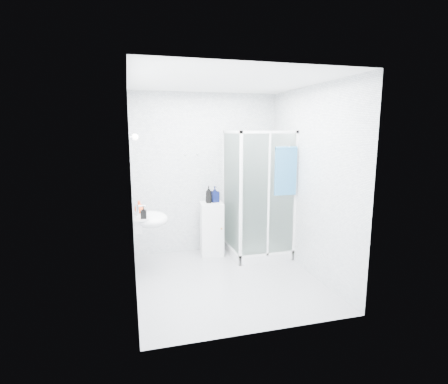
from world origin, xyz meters
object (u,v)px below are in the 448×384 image
object	(u,v)px
shower_enclosure	(254,229)
storage_cabinet	(212,229)
soap_dispenser_orange	(139,207)
shampoo_bottle_b	(215,194)
wall_basin	(149,220)
hand_towel	(286,170)
shampoo_bottle_a	(209,195)
soap_dispenser_black	(144,212)

from	to	relation	value
shower_enclosure	storage_cabinet	xyz separation A→B (m)	(-0.64, 0.26, -0.02)
soap_dispenser_orange	shampoo_bottle_b	bearing A→B (deg)	20.47
wall_basin	soap_dispenser_orange	bearing A→B (deg)	125.71
shampoo_bottle_b	hand_towel	bearing A→B (deg)	-38.12
shampoo_bottle_a	soap_dispenser_orange	world-z (taller)	shampoo_bottle_a
shampoo_bottle_a	shampoo_bottle_b	size ratio (longest dim) A/B	1.06
hand_towel	shampoo_bottle_a	bearing A→B (deg)	146.78
shower_enclosure	shampoo_bottle_b	world-z (taller)	shower_enclosure
storage_cabinet	shampoo_bottle_a	size ratio (longest dim) A/B	3.13
wall_basin	storage_cabinet	world-z (taller)	wall_basin
shampoo_bottle_b	storage_cabinet	bearing A→B (deg)	-144.56
storage_cabinet	shampoo_bottle_a	world-z (taller)	shampoo_bottle_a
wall_basin	shampoo_bottle_a	world-z (taller)	shampoo_bottle_a
wall_basin	hand_towel	size ratio (longest dim) A/B	0.78
shower_enclosure	storage_cabinet	size ratio (longest dim) A/B	2.33
wall_basin	storage_cabinet	size ratio (longest dim) A/B	0.65
wall_basin	shampoo_bottle_a	xyz separation A→B (m)	(0.97, 0.58, 0.20)
hand_towel	shampoo_bottle_a	xyz separation A→B (m)	(-1.01, 0.66, -0.44)
soap_dispenser_black	hand_towel	bearing A→B (deg)	2.70
wall_basin	soap_dispenser_black	distance (m)	0.25
shower_enclosure	hand_towel	size ratio (longest dim) A/B	2.79
wall_basin	hand_towel	xyz separation A→B (m)	(1.98, -0.09, 0.64)
soap_dispenser_orange	soap_dispenser_black	world-z (taller)	soap_dispenser_orange
shower_enclosure	storage_cabinet	bearing A→B (deg)	157.81
storage_cabinet	soap_dispenser_orange	size ratio (longest dim) A/B	4.98
shower_enclosure	hand_towel	distance (m)	1.11
hand_towel	soap_dispenser_black	size ratio (longest dim) A/B	4.40
storage_cabinet	hand_towel	world-z (taller)	hand_towel
wall_basin	hand_towel	bearing A→B (deg)	-2.46
wall_basin	shampoo_bottle_a	size ratio (longest dim) A/B	2.04
hand_towel	shampoo_bottle_a	world-z (taller)	hand_towel
soap_dispenser_orange	soap_dispenser_black	bearing A→B (deg)	-82.76
hand_towel	soap_dispenser_black	bearing A→B (deg)	-177.30
hand_towel	shampoo_bottle_a	distance (m)	1.28
shampoo_bottle_a	soap_dispenser_black	bearing A→B (deg)	-144.05
shower_enclosure	shampoo_bottle_a	world-z (taller)	shower_enclosure
shower_enclosure	shampoo_bottle_a	distance (m)	0.92
hand_towel	shampoo_bottle_a	size ratio (longest dim) A/B	2.61
shower_enclosure	wall_basin	distance (m)	1.72
shower_enclosure	wall_basin	size ratio (longest dim) A/B	3.57
shower_enclosure	hand_towel	bearing A→B (deg)	-51.16
shampoo_bottle_b	shampoo_bottle_a	bearing A→B (deg)	-158.16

